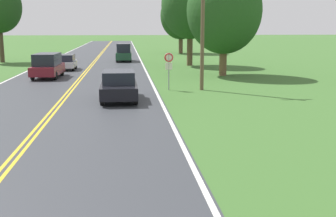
# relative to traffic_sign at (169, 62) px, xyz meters

# --- Properties ---
(traffic_sign) EXTENTS (0.60, 0.10, 2.38)m
(traffic_sign) POSITION_rel_traffic_sign_xyz_m (0.00, 0.00, 0.00)
(traffic_sign) COLOR gray
(traffic_sign) RESTS_ON ground
(utility_pole_midground) EXTENTS (1.80, 0.24, 9.22)m
(utility_pole_midground) POSITION_rel_traffic_sign_xyz_m (2.11, -0.15, 2.98)
(utility_pole_midground) COLOR brown
(utility_pole_midground) RESTS_ON ground
(tree_left_verge) EXTENTS (5.89, 5.89, 9.50)m
(tree_left_verge) POSITION_rel_traffic_sign_xyz_m (3.96, 16.93, 4.30)
(tree_left_verge) COLOR brown
(tree_left_verge) RESTS_ON ground
(tree_right_cluster) EXTENTS (6.08, 6.08, 8.78)m
(tree_right_cluster) POSITION_rel_traffic_sign_xyz_m (5.30, 7.64, 3.48)
(tree_right_cluster) COLOR brown
(tree_right_cluster) RESTS_ON ground
(tree_far_back) EXTENTS (6.14, 6.14, 9.14)m
(tree_far_back) POSITION_rel_traffic_sign_xyz_m (5.72, 37.24, 3.80)
(tree_far_back) COLOR brown
(tree_far_back) RESTS_ON ground
(car_black_sedan_nearest) EXTENTS (1.99, 4.46, 1.61)m
(car_black_sedan_nearest) POSITION_rel_traffic_sign_xyz_m (-3.13, -3.45, -0.97)
(car_black_sedan_nearest) COLOR black
(car_black_sedan_nearest) RESTS_ON ground
(car_maroon_van_approaching) EXTENTS (2.07, 4.71, 1.93)m
(car_maroon_van_approaching) POSITION_rel_traffic_sign_xyz_m (-8.86, 7.47, -0.79)
(car_maroon_van_approaching) COLOR black
(car_maroon_van_approaching) RESTS_ON ground
(car_silver_hatchback_mid_near) EXTENTS (1.94, 3.66, 1.44)m
(car_silver_hatchback_mid_near) POSITION_rel_traffic_sign_xyz_m (-8.34, 13.64, -1.02)
(car_silver_hatchback_mid_near) COLOR black
(car_silver_hatchback_mid_near) RESTS_ON ground
(car_dark_green_van_mid_far) EXTENTS (1.85, 4.17, 2.07)m
(car_dark_green_van_mid_far) POSITION_rel_traffic_sign_xyz_m (-2.86, 22.82, -0.74)
(car_dark_green_van_mid_far) COLOR black
(car_dark_green_van_mid_far) RESTS_ON ground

